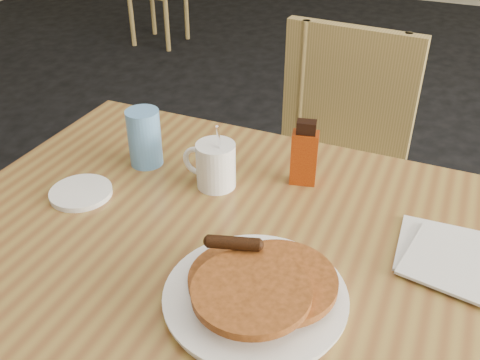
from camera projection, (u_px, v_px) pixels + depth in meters
name	position (u px, v px, depth m)	size (l,w,h in m)	color
main_table	(258.00, 260.00, 1.04)	(1.34, 0.91, 0.75)	olive
chair_main_far	(335.00, 154.00, 1.69)	(0.45, 0.45, 0.94)	#A78A4E
pancake_plate	(256.00, 290.00, 0.88)	(0.31, 0.31, 0.09)	white
coffee_mug	(215.00, 164.00, 1.16)	(0.12, 0.09, 0.16)	white
syrup_bottle	(304.00, 155.00, 1.16)	(0.06, 0.05, 0.15)	maroon
napkin_stack	(451.00, 257.00, 0.98)	(0.21, 0.22, 0.01)	silver
blue_tumbler	(145.00, 138.00, 1.23)	(0.08, 0.08, 0.14)	#5E9BDD
side_saucer	(81.00, 193.00, 1.15)	(0.13, 0.13, 0.01)	white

